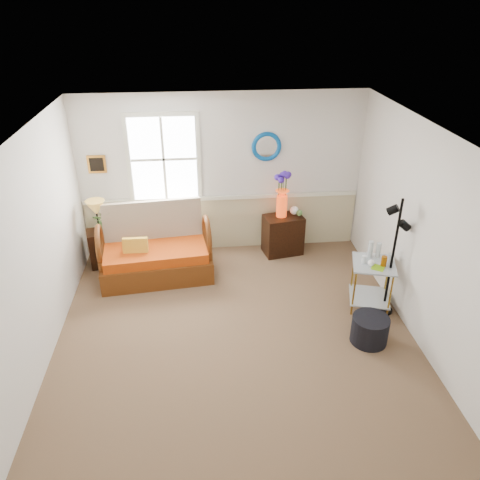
{
  "coord_description": "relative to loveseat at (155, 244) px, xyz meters",
  "views": [
    {
      "loc": [
        -0.4,
        -4.55,
        3.91
      ],
      "look_at": [
        0.09,
        0.45,
        1.21
      ],
      "focal_mm": 35.0,
      "sensor_mm": 36.0,
      "label": 1
    }
  ],
  "objects": [
    {
      "name": "floor",
      "position": [
        1.08,
        -1.69,
        -0.54
      ],
      "size": [
        4.5,
        5.0,
        0.01
      ],
      "primitive_type": "cube",
      "color": "brown",
      "rests_on": "ground"
    },
    {
      "name": "ceiling",
      "position": [
        1.08,
        -1.69,
        2.06
      ],
      "size": [
        4.5,
        5.0,
        0.01
      ],
      "primitive_type": "cube",
      "color": "white",
      "rests_on": "walls"
    },
    {
      "name": "walls",
      "position": [
        1.08,
        -1.69,
        0.76
      ],
      "size": [
        4.51,
        5.01,
        2.6
      ],
      "color": "silver",
      "rests_on": "floor"
    },
    {
      "name": "wainscot",
      "position": [
        1.08,
        0.79,
        -0.09
      ],
      "size": [
        4.46,
        0.02,
        0.9
      ],
      "primitive_type": "cube",
      "color": "tan",
      "rests_on": "walls"
    },
    {
      "name": "chair_rail",
      "position": [
        1.08,
        0.78,
        0.38
      ],
      "size": [
        4.46,
        0.04,
        0.06
      ],
      "primitive_type": "cube",
      "color": "silver",
      "rests_on": "walls"
    },
    {
      "name": "window",
      "position": [
        0.18,
        0.78,
        1.06
      ],
      "size": [
        1.14,
        0.06,
        1.44
      ],
      "primitive_type": null,
      "color": "white",
      "rests_on": "walls"
    },
    {
      "name": "picture",
      "position": [
        -0.84,
        0.79,
        1.01
      ],
      "size": [
        0.28,
        0.03,
        0.28
      ],
      "primitive_type": "cube",
      "color": "orange",
      "rests_on": "walls"
    },
    {
      "name": "mirror",
      "position": [
        1.78,
        0.79,
        1.21
      ],
      "size": [
        0.47,
        0.07,
        0.47
      ],
      "primitive_type": "torus",
      "rotation": [
        1.57,
        0.0,
        0.0
      ],
      "color": "#0061B1",
      "rests_on": "walls"
    },
    {
      "name": "loveseat",
      "position": [
        0.0,
        0.0,
        0.0
      ],
      "size": [
        1.73,
        1.09,
        1.07
      ],
      "primitive_type": null,
      "rotation": [
        0.0,
        0.0,
        0.1
      ],
      "color": "#562C0C",
      "rests_on": "floor"
    },
    {
      "name": "throw_pillow",
      "position": [
        -0.27,
        -0.14,
        -0.0
      ],
      "size": [
        0.37,
        0.1,
        0.36
      ],
      "primitive_type": null,
      "rotation": [
        0.0,
        0.0,
        -0.02
      ],
      "color": "orange",
      "rests_on": "loveseat"
    },
    {
      "name": "lamp_stand",
      "position": [
        -0.91,
        0.39,
        -0.24
      ],
      "size": [
        0.41,
        0.41,
        0.6
      ],
      "primitive_type": null,
      "rotation": [
        0.0,
        0.0,
        0.24
      ],
      "color": "black",
      "rests_on": "floor"
    },
    {
      "name": "table_lamp",
      "position": [
        -0.87,
        0.38,
        0.32
      ],
      "size": [
        0.29,
        0.29,
        0.52
      ],
      "primitive_type": null,
      "rotation": [
        0.0,
        0.0,
        0.01
      ],
      "color": "#B38634",
      "rests_on": "lamp_stand"
    },
    {
      "name": "potted_plant",
      "position": [
        -0.77,
        0.4,
        0.2
      ],
      "size": [
        0.34,
        0.38,
        0.28
      ],
      "primitive_type": "imported",
      "rotation": [
        0.0,
        0.0,
        -0.06
      ],
      "color": "#517D3B",
      "rests_on": "lamp_stand"
    },
    {
      "name": "cabinet",
      "position": [
        2.05,
        0.51,
        -0.2
      ],
      "size": [
        0.68,
        0.5,
        0.66
      ],
      "primitive_type": null,
      "rotation": [
        0.0,
        0.0,
        0.19
      ],
      "color": "black",
      "rests_on": "floor"
    },
    {
      "name": "flower_vase",
      "position": [
        2.01,
        0.54,
        0.5
      ],
      "size": [
        0.24,
        0.24,
        0.75
      ],
      "primitive_type": null,
      "rotation": [
        0.0,
        0.0,
        0.09
      ],
      "color": "red",
      "rests_on": "cabinet"
    },
    {
      "name": "side_table",
      "position": [
        2.97,
        -1.12,
        -0.19
      ],
      "size": [
        0.68,
        0.68,
        0.7
      ],
      "primitive_type": null,
      "rotation": [
        0.0,
        0.0,
        -0.27
      ],
      "color": "#A68227",
      "rests_on": "floor"
    },
    {
      "name": "tabletop_items",
      "position": [
        3.01,
        -1.09,
        0.28
      ],
      "size": [
        0.55,
        0.55,
        0.24
      ],
      "primitive_type": null,
      "rotation": [
        0.0,
        0.0,
        -0.57
      ],
      "color": "silver",
      "rests_on": "side_table"
    },
    {
      "name": "floor_lamp",
      "position": [
        3.15,
        -1.24,
        0.3
      ],
      "size": [
        0.32,
        0.32,
        1.68
      ],
      "primitive_type": null,
      "rotation": [
        0.0,
        0.0,
        -0.43
      ],
      "color": "black",
      "rests_on": "floor"
    },
    {
      "name": "ottoman",
      "position": [
        2.73,
        -1.83,
        -0.36
      ],
      "size": [
        0.55,
        0.55,
        0.35
      ],
      "primitive_type": "cylinder",
      "rotation": [
        0.0,
        0.0,
        0.23
      ],
      "color": "black",
      "rests_on": "floor"
    }
  ]
}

